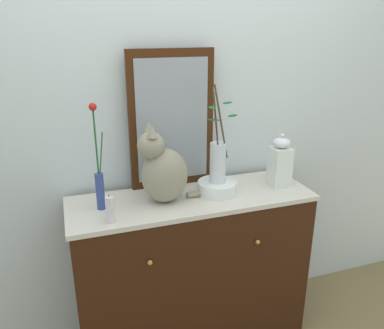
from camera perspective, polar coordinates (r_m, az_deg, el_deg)
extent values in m
cube|color=silver|center=(2.18, -2.45, 7.35)|extent=(4.40, 0.08, 2.60)
cube|color=#35190B|center=(2.28, 0.00, -15.64)|extent=(1.26, 0.42, 0.90)
cube|color=beige|center=(2.04, 0.00, -5.07)|extent=(1.29, 0.42, 0.02)
sphere|color=#B79338|center=(1.89, -6.22, -14.18)|extent=(0.02, 0.02, 0.02)
sphere|color=#B79338|center=(2.06, 9.68, -11.20)|extent=(0.02, 0.02, 0.02)
cube|color=#381C0A|center=(2.08, -2.99, 6.53)|extent=(0.46, 0.03, 0.74)
cube|color=gray|center=(2.06, -2.88, 6.43)|extent=(0.39, 0.01, 0.65)
ellipsoid|color=gray|center=(1.94, -4.04, -1.64)|extent=(0.24, 0.19, 0.28)
sphere|color=gray|center=(1.87, -6.08, 2.81)|extent=(0.13, 0.13, 0.13)
cone|color=gray|center=(1.81, -5.92, 4.91)|extent=(0.05, 0.05, 0.06)
cone|color=gray|center=(1.88, -6.41, 5.46)|extent=(0.05, 0.05, 0.06)
cylinder|color=gray|center=(2.04, 1.54, -4.25)|extent=(0.17, 0.03, 0.03)
cylinder|color=navy|center=(1.93, -13.38, -3.88)|extent=(0.04, 0.04, 0.18)
cylinder|color=#1B572B|center=(1.84, -13.99, 3.07)|extent=(0.01, 0.01, 0.30)
sphere|color=#AE201A|center=(1.80, -14.44, 8.23)|extent=(0.04, 0.04, 0.04)
cylinder|color=#22542D|center=(1.86, -13.25, 1.66)|extent=(0.03, 0.01, 0.20)
cylinder|color=white|center=(2.07, 3.76, -3.42)|extent=(0.21, 0.21, 0.07)
cylinder|color=silver|center=(2.02, 3.84, 0.23)|extent=(0.08, 0.08, 0.21)
cylinder|color=#493A1F|center=(1.94, 4.30, 6.17)|extent=(0.10, 0.03, 0.39)
ellipsoid|color=#195C27|center=(1.89, 6.00, 7.18)|extent=(0.08, 0.07, 0.01)
ellipsoid|color=#1D4D26|center=(1.86, 5.28, 9.06)|extent=(0.08, 0.07, 0.01)
cylinder|color=#503321|center=(1.95, 3.61, 5.59)|extent=(0.03, 0.06, 0.35)
ellipsoid|color=#234E2C|center=(1.91, 3.15, 6.59)|extent=(0.08, 0.07, 0.01)
ellipsoid|color=#1E5D27|center=(1.91, 3.01, 8.38)|extent=(0.05, 0.08, 0.01)
cube|color=white|center=(2.20, 12.81, -0.30)|extent=(0.10, 0.10, 0.22)
ellipsoid|color=white|center=(2.16, 13.09, 3.13)|extent=(0.09, 0.09, 0.06)
sphere|color=silver|center=(2.14, 13.17, 4.16)|extent=(0.02, 0.02, 0.02)
cylinder|color=silver|center=(1.80, -12.00, -6.53)|extent=(0.04, 0.04, 0.13)
cylinder|color=black|center=(1.77, -12.16, -4.54)|extent=(0.00, 0.00, 0.01)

